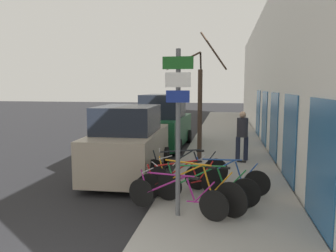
% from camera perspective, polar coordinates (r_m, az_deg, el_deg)
% --- Properties ---
extents(ground_plane, '(80.00, 80.00, 0.00)m').
position_cam_1_polar(ground_plane, '(14.69, -0.08, -3.71)').
color(ground_plane, black).
extents(sidewalk_curb, '(3.20, 32.00, 0.15)m').
position_cam_1_polar(sidewalk_curb, '(17.22, 10.14, -1.99)').
color(sidewalk_curb, gray).
rests_on(sidewalk_curb, ground).
extents(building_facade, '(0.23, 32.00, 6.50)m').
position_cam_1_polar(building_facade, '(17.04, 16.32, 8.37)').
color(building_facade, silver).
rests_on(building_facade, ground).
extents(signpost, '(0.59, 0.11, 3.27)m').
position_cam_1_polar(signpost, '(6.32, 1.75, 0.57)').
color(signpost, '#595B60').
rests_on(signpost, sidewalk_curb).
extents(bicycle_0, '(2.14, 0.76, 0.83)m').
position_cam_1_polar(bicycle_0, '(6.73, 1.34, -12.12)').
color(bicycle_0, black).
rests_on(bicycle_0, sidewalk_curb).
extents(bicycle_1, '(2.26, 1.33, 0.98)m').
position_cam_1_polar(bicycle_1, '(7.12, 4.25, -10.61)').
color(bicycle_1, black).
rests_on(bicycle_1, sidewalk_curb).
extents(bicycle_2, '(2.33, 0.44, 0.88)m').
position_cam_1_polar(bicycle_2, '(7.29, 6.54, -10.51)').
color(bicycle_2, black).
rests_on(bicycle_2, sidewalk_curb).
extents(bicycle_3, '(1.97, 1.11, 0.85)m').
position_cam_1_polar(bicycle_3, '(7.71, 2.35, -9.59)').
color(bicycle_3, black).
rests_on(bicycle_3, sidewalk_curb).
extents(bicycle_4, '(2.04, 0.52, 0.85)m').
position_cam_1_polar(bicycle_4, '(8.09, 10.07, -8.93)').
color(bicycle_4, black).
rests_on(bicycle_4, sidewalk_curb).
extents(bicycle_5, '(2.26, 0.65, 0.94)m').
position_cam_1_polar(bicycle_5, '(8.64, 2.89, -7.58)').
color(bicycle_5, black).
rests_on(bicycle_5, sidewalk_curb).
extents(parked_car_0, '(2.16, 4.18, 2.14)m').
position_cam_1_polar(parked_car_0, '(9.88, -6.83, -3.19)').
color(parked_car_0, gray).
rests_on(parked_car_0, ground).
extents(parked_car_1, '(2.12, 4.51, 2.36)m').
position_cam_1_polar(parked_car_1, '(14.54, -0.69, 0.38)').
color(parked_car_1, '#144728').
rests_on(parked_car_1, ground).
extents(pedestrian_near, '(0.43, 0.38, 1.70)m').
position_cam_1_polar(pedestrian_near, '(11.59, 12.81, -1.06)').
color(pedestrian_near, '#1E2338').
rests_on(pedestrian_near, sidewalk_curb).
extents(street_tree, '(2.07, 1.49, 4.41)m').
position_cam_1_polar(street_tree, '(11.54, 5.57, 3.68)').
color(street_tree, '#3D2D23').
rests_on(street_tree, sidewalk_curb).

